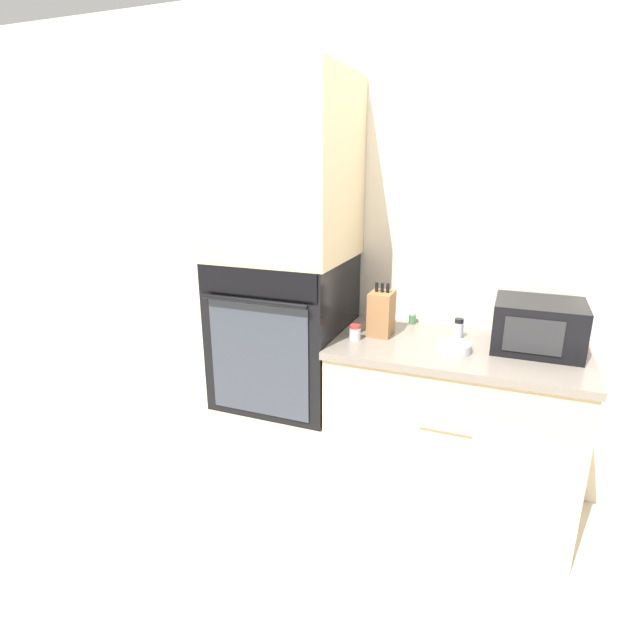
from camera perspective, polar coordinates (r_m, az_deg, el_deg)
ground_plane at (r=2.67m, az=0.24°, el=-21.42°), size 12.00×12.00×0.00m
wall_back at (r=2.71m, az=5.16°, el=8.31°), size 8.00×0.05×2.50m
oven_cabinet_base at (r=2.88m, az=-3.71°, el=-12.76°), size 0.65×0.60×0.47m
wall_oven at (r=2.62m, az=-4.00°, el=-1.09°), size 0.62×0.64×0.76m
oven_cabinet_upper at (r=2.48m, az=-4.38°, el=16.82°), size 0.65×0.60×0.85m
counter_unit at (r=2.57m, az=14.74°, el=-12.04°), size 1.13×0.63×0.87m
microwave at (r=2.43m, az=23.66°, el=-0.60°), size 0.38×0.33×0.22m
knife_block at (r=2.44m, az=7.02°, el=0.78°), size 0.11×0.14×0.26m
bowl at (r=2.31m, az=15.05°, el=-3.02°), size 0.15×0.15×0.04m
condiment_jar_near at (r=2.64m, az=7.64°, el=0.31°), size 0.06×0.06×0.07m
condiment_jar_mid at (r=2.38m, az=4.02°, el=-1.42°), size 0.05×0.05×0.07m
condiment_jar_far at (r=2.65m, az=10.51°, el=0.22°), size 0.04×0.04×0.06m
condiment_jar_back at (r=2.48m, az=15.55°, el=-0.94°), size 0.05×0.05×0.10m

